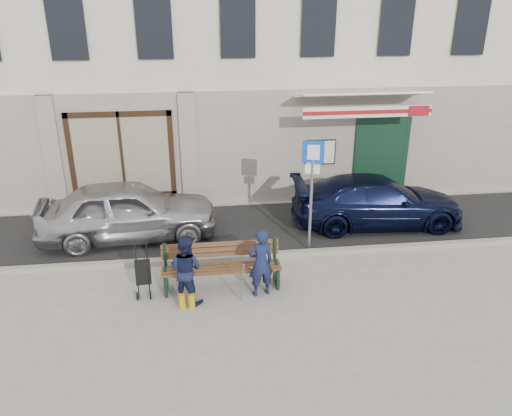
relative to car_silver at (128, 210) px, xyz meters
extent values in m
plane|color=#9E9991|center=(2.91, -2.96, -0.73)|extent=(80.00, 80.00, 0.00)
cube|color=#282828|center=(2.91, 0.14, -0.72)|extent=(60.00, 3.20, 0.01)
cube|color=#9E9384|center=(2.91, -1.46, -0.67)|extent=(60.00, 0.18, 0.12)
cube|color=beige|center=(2.91, 5.54, 4.27)|extent=(20.00, 7.00, 10.00)
cube|color=#9E9384|center=(2.91, 2.00, 0.87)|extent=(20.00, 0.12, 3.20)
cube|color=maroon|center=(-0.29, 2.06, 0.82)|extent=(2.50, 0.12, 2.00)
cube|color=black|center=(7.01, 1.92, 0.57)|extent=(1.60, 0.10, 2.60)
cube|color=black|center=(7.01, 2.39, 0.47)|extent=(1.25, 0.90, 2.40)
cube|color=white|center=(5.21, 1.89, 0.72)|extent=(0.80, 0.03, 0.65)
cube|color=white|center=(6.11, 1.66, 2.35)|extent=(3.40, 1.72, 0.42)
cube|color=white|center=(6.11, 0.81, 2.07)|extent=(3.40, 0.05, 0.28)
cube|color=maroon|center=(6.11, 0.78, 2.07)|extent=(3.40, 0.02, 0.10)
imported|color=#B0B0B5|center=(0.00, 0.00, 0.00)|extent=(4.39, 2.07, 1.45)
imported|color=black|center=(6.29, 0.04, -0.09)|extent=(4.48, 2.00, 1.28)
cylinder|color=gray|center=(4.24, -1.18, 0.54)|extent=(0.07, 0.07, 2.53)
cube|color=blue|center=(4.24, -1.18, 1.66)|extent=(0.48, 0.15, 0.49)
cube|color=white|center=(4.24, -1.21, 1.66)|extent=(0.27, 0.09, 0.33)
cube|color=white|center=(4.24, -1.18, 1.27)|extent=(0.33, 0.11, 0.21)
cube|color=brown|center=(2.10, -2.62, -0.28)|extent=(2.40, 0.50, 0.04)
cube|color=brown|center=(2.10, -2.34, 0.01)|extent=(2.40, 0.10, 0.36)
cube|color=black|center=(0.98, -2.62, -0.50)|extent=(0.06, 0.50, 0.45)
cube|color=black|center=(3.22, -2.62, -0.50)|extent=(0.06, 0.50, 0.45)
cube|color=white|center=(2.85, -2.72, -0.25)|extent=(0.34, 0.25, 0.11)
cylinder|color=gray|center=(2.45, -3.29, -0.23)|extent=(0.07, 0.34, 0.96)
cylinder|color=#B48C12|center=(1.30, -3.27, -0.58)|extent=(0.13, 0.13, 0.30)
cylinder|color=#B48C12|center=(1.48, -3.27, -0.58)|extent=(0.13, 0.13, 0.30)
imported|color=#161C3C|center=(2.85, -2.96, -0.02)|extent=(0.58, 0.45, 1.41)
imported|color=#141A39|center=(1.40, -3.01, -0.03)|extent=(0.85, 0.80, 1.39)
cylinder|color=black|center=(0.42, -2.86, -0.65)|extent=(0.04, 0.15, 0.15)
cylinder|color=black|center=(0.68, -2.86, -0.65)|extent=(0.04, 0.15, 0.15)
cube|color=black|center=(0.55, -2.64, -0.24)|extent=(0.32, 0.30, 0.51)
cylinder|color=black|center=(0.55, -2.51, 0.31)|extent=(0.28, 0.05, 0.02)
camera|label=1|loc=(1.70, -11.43, 4.71)|focal=35.00mm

